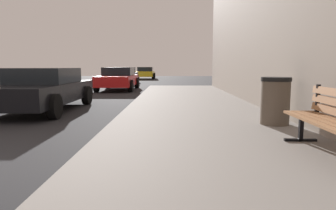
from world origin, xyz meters
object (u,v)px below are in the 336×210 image
Objects in this scene: car_blue at (124,75)px; bench at (335,117)px; trash_bin at (275,101)px; car_red at (118,78)px; car_yellow at (145,73)px; car_black at (43,89)px.

bench is at bearing 106.15° from car_blue.
trash_bin is 12.13m from car_red.
trash_bin is 18.65m from car_blue.
car_red is 1.09× the size of car_blue.
car_blue and car_yellow have the same top height.
car_black is at bearing 89.35° from car_blue.
car_red is (-5.08, 13.21, -0.02)m from bench.
car_blue is at bearing 106.81° from bench.
car_red is at bearing 114.69° from trash_bin.
car_blue is at bearing 84.14° from car_yellow.
car_yellow is at bearing 100.29° from trash_bin.
car_black is at bearing 83.91° from car_red.
car_yellow is (0.22, 15.67, -0.00)m from car_red.
car_red and car_blue have the same top height.
trash_bin is at bearing 114.69° from car_red.
car_yellow is at bearing -95.86° from car_blue.
bench is 0.44× the size of car_blue.
car_yellow is (0.92, 8.95, 0.00)m from car_blue.
car_yellow reaches higher than trash_bin.
trash_bin is at bearing 153.78° from car_black.
car_blue is (-5.76, 17.74, 0.02)m from trash_bin.
car_black is 1.11× the size of car_blue.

